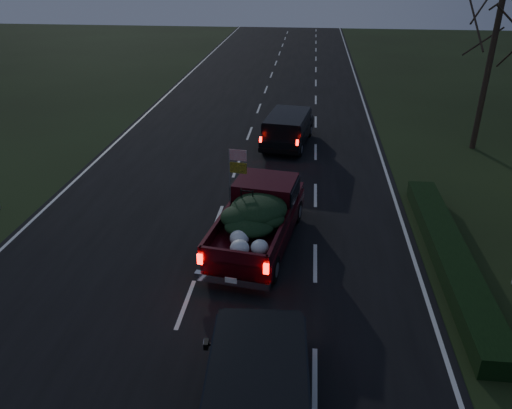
# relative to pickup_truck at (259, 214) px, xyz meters

# --- Properties ---
(ground) EXTENTS (120.00, 120.00, 0.00)m
(ground) POSITION_rel_pickup_truck_xyz_m (-1.69, -3.53, -1.10)
(ground) COLOR black
(ground) RESTS_ON ground
(road_asphalt) EXTENTS (14.00, 120.00, 0.02)m
(road_asphalt) POSITION_rel_pickup_truck_xyz_m (-1.69, -3.53, -1.09)
(road_asphalt) COLOR black
(road_asphalt) RESTS_ON ground
(hedge_row) EXTENTS (1.00, 10.00, 0.60)m
(hedge_row) POSITION_rel_pickup_truck_xyz_m (6.11, -0.53, -0.80)
(hedge_row) COLOR black
(hedge_row) RESTS_ON ground
(bare_tree_far) EXTENTS (3.60, 3.60, 7.00)m
(bare_tree_far) POSITION_rel_pickup_truck_xyz_m (9.81, 10.47, 4.13)
(bare_tree_far) COLOR black
(bare_tree_far) RESTS_ON ground
(pickup_truck) EXTENTS (2.92, 5.84, 2.93)m
(pickup_truck) POSITION_rel_pickup_truck_xyz_m (0.00, 0.00, 0.00)
(pickup_truck) COLOR #3B080F
(pickup_truck) RESTS_ON ground
(lead_suv) EXTENTS (2.58, 4.89, 1.34)m
(lead_suv) POSITION_rel_pickup_truck_xyz_m (0.46, 9.82, -0.08)
(lead_suv) COLOR black
(lead_suv) RESTS_ON ground
(rear_suv) EXTENTS (2.42, 4.90, 1.37)m
(rear_suv) POSITION_rel_pickup_truck_xyz_m (0.74, -7.33, -0.06)
(rear_suv) COLOR black
(rear_suv) RESTS_ON ground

